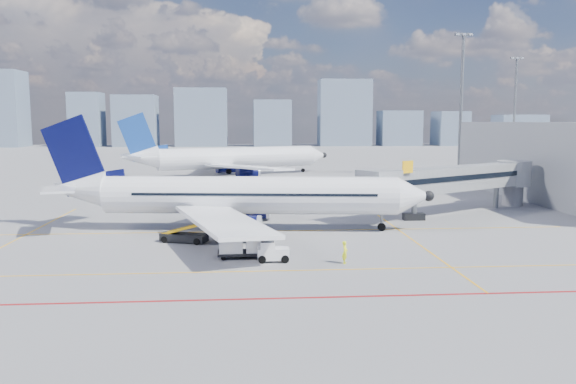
{
  "coord_description": "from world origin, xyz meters",
  "views": [
    {
      "loc": [
        -0.19,
        -43.14,
        10.1
      ],
      "look_at": [
        3.41,
        5.13,
        4.0
      ],
      "focal_mm": 35.0,
      "sensor_mm": 36.0,
      "label": 1
    }
  ],
  "objects_px": {
    "baggage_tug": "(272,251)",
    "cargo_dolly": "(244,242)",
    "belt_loader": "(185,235)",
    "ramp_worker": "(345,252)",
    "second_aircraft": "(229,158)",
    "main_aircraft": "(234,196)"
  },
  "relations": [
    {
      "from": "belt_loader",
      "to": "ramp_worker",
      "type": "height_order",
      "value": "belt_loader"
    },
    {
      "from": "baggage_tug",
      "to": "cargo_dolly",
      "type": "xyz_separation_m",
      "value": [
        -1.98,
        1.34,
        0.43
      ]
    },
    {
      "from": "belt_loader",
      "to": "ramp_worker",
      "type": "bearing_deg",
      "value": -13.33
    },
    {
      "from": "second_aircraft",
      "to": "cargo_dolly",
      "type": "distance_m",
      "value": 64.95
    },
    {
      "from": "main_aircraft",
      "to": "baggage_tug",
      "type": "bearing_deg",
      "value": -69.93
    },
    {
      "from": "main_aircraft",
      "to": "ramp_worker",
      "type": "bearing_deg",
      "value": -51.87
    },
    {
      "from": "second_aircraft",
      "to": "main_aircraft",
      "type": "bearing_deg",
      "value": -108.83
    },
    {
      "from": "main_aircraft",
      "to": "ramp_worker",
      "type": "distance_m",
      "value": 15.7
    },
    {
      "from": "main_aircraft",
      "to": "second_aircraft",
      "type": "xyz_separation_m",
      "value": [
        -1.99,
        54.04,
        -0.0
      ]
    },
    {
      "from": "baggage_tug",
      "to": "belt_loader",
      "type": "relative_size",
      "value": 0.41
    },
    {
      "from": "cargo_dolly",
      "to": "ramp_worker",
      "type": "height_order",
      "value": "cargo_dolly"
    },
    {
      "from": "main_aircraft",
      "to": "second_aircraft",
      "type": "relative_size",
      "value": 0.92
    },
    {
      "from": "belt_loader",
      "to": "baggage_tug",
      "type": "bearing_deg",
      "value": -25.09
    },
    {
      "from": "second_aircraft",
      "to": "belt_loader",
      "type": "bearing_deg",
      "value": -112.86
    },
    {
      "from": "cargo_dolly",
      "to": "ramp_worker",
      "type": "bearing_deg",
      "value": -19.79
    },
    {
      "from": "baggage_tug",
      "to": "second_aircraft",
      "type": "bearing_deg",
      "value": 94.51
    },
    {
      "from": "main_aircraft",
      "to": "belt_loader",
      "type": "height_order",
      "value": "main_aircraft"
    },
    {
      "from": "second_aircraft",
      "to": "baggage_tug",
      "type": "height_order",
      "value": "second_aircraft"
    },
    {
      "from": "cargo_dolly",
      "to": "ramp_worker",
      "type": "relative_size",
      "value": 2.44
    },
    {
      "from": "second_aircraft",
      "to": "baggage_tug",
      "type": "relative_size",
      "value": 17.27
    },
    {
      "from": "main_aircraft",
      "to": "cargo_dolly",
      "type": "height_order",
      "value": "main_aircraft"
    },
    {
      "from": "baggage_tug",
      "to": "ramp_worker",
      "type": "distance_m",
      "value": 5.31
    }
  ]
}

